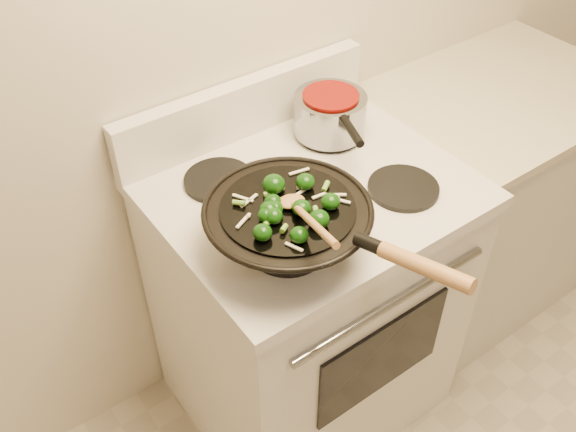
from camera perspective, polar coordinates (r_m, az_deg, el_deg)
stove at (r=1.95m, az=1.64°, el=-7.54°), size 0.78×0.67×1.08m
counter_unit at (r=2.39m, az=16.04°, el=1.16°), size 0.89×0.62×0.91m
wok at (r=1.41m, az=0.12°, el=-0.86°), size 0.37×0.61×0.19m
stirfry at (r=1.35m, az=0.26°, el=0.76°), size 0.26×0.23×0.04m
wooden_spoon at (r=1.31m, az=1.35°, el=0.25°), size 0.12×0.27×0.11m
saucepan at (r=1.78m, az=3.77°, el=9.07°), size 0.20×0.31×0.12m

